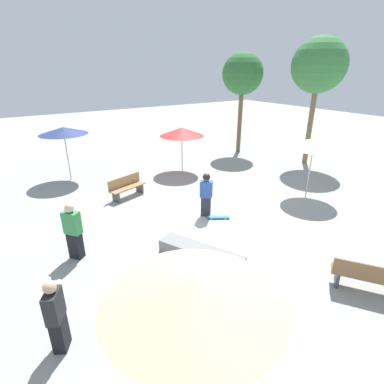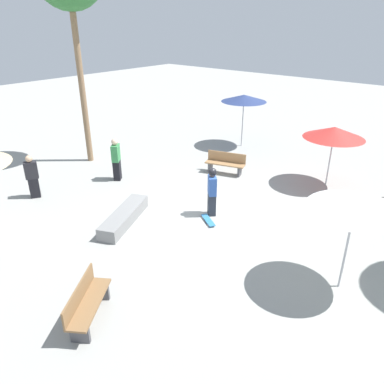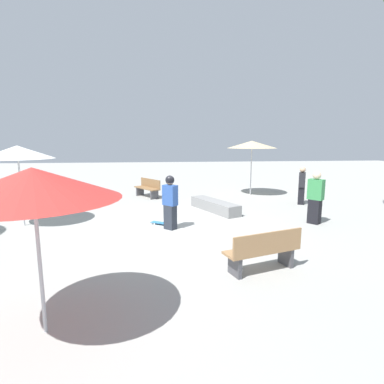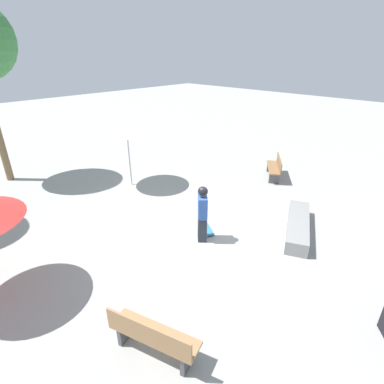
{
  "view_description": "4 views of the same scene",
  "coord_description": "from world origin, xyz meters",
  "px_view_note": "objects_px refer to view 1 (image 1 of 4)",
  "views": [
    {
      "loc": [
        7.81,
        -5.59,
        4.99
      ],
      "look_at": [
        -0.24,
        -0.29,
        0.95
      ],
      "focal_mm": 28.0,
      "sensor_mm": 36.0,
      "label": 1
    },
    {
      "loc": [
        8.54,
        6.58,
        5.83
      ],
      "look_at": [
        0.23,
        -0.42,
        0.71
      ],
      "focal_mm": 35.0,
      "sensor_mm": 36.0,
      "label": 2
    },
    {
      "loc": [
        -8.67,
        0.5,
        2.56
      ],
      "look_at": [
        -0.54,
        -0.42,
        1.19
      ],
      "focal_mm": 28.0,
      "sensor_mm": 36.0,
      "label": 3
    },
    {
      "loc": [
        -5.27,
        -4.42,
        4.78
      ],
      "look_at": [
        -0.02,
        0.59,
        1.31
      ],
      "focal_mm": 28.0,
      "sensor_mm": 36.0,
      "label": 4
    }
  ],
  "objects_px": {
    "bench_near": "(127,187)",
    "shade_umbrella_tan": "(194,291)",
    "bystander_far": "(56,316)",
    "shade_umbrella_navy": "(63,131)",
    "concrete_ledge": "(201,255)",
    "palm_tree_center_left": "(319,66)",
    "skater_main": "(206,193)",
    "skateboard": "(218,217)",
    "shade_umbrella_white": "(314,143)",
    "shade_umbrella_red": "(182,132)",
    "bystander_watching": "(73,231)",
    "bench_far": "(368,277)",
    "palm_tree_center_right": "(243,75)"
  },
  "relations": [
    {
      "from": "palm_tree_center_left",
      "to": "bench_near",
      "type": "bearing_deg",
      "value": -95.37
    },
    {
      "from": "skater_main",
      "to": "concrete_ledge",
      "type": "height_order",
      "value": "skater_main"
    },
    {
      "from": "skateboard",
      "to": "bystander_far",
      "type": "relative_size",
      "value": 0.5
    },
    {
      "from": "concrete_ledge",
      "to": "shade_umbrella_tan",
      "type": "height_order",
      "value": "shade_umbrella_tan"
    },
    {
      "from": "shade_umbrella_navy",
      "to": "palm_tree_center_right",
      "type": "relative_size",
      "value": 0.43
    },
    {
      "from": "shade_umbrella_navy",
      "to": "shade_umbrella_red",
      "type": "height_order",
      "value": "shade_umbrella_navy"
    },
    {
      "from": "palm_tree_center_left",
      "to": "skater_main",
      "type": "bearing_deg",
      "value": -75.38
    },
    {
      "from": "bench_near",
      "to": "bystander_far",
      "type": "bearing_deg",
      "value": 40.6
    },
    {
      "from": "skateboard",
      "to": "concrete_ledge",
      "type": "relative_size",
      "value": 0.32
    },
    {
      "from": "concrete_ledge",
      "to": "palm_tree_center_right",
      "type": "height_order",
      "value": "palm_tree_center_right"
    },
    {
      "from": "skateboard",
      "to": "bystander_watching",
      "type": "xyz_separation_m",
      "value": [
        -0.36,
        -4.78,
        0.77
      ]
    },
    {
      "from": "shade_umbrella_white",
      "to": "concrete_ledge",
      "type": "bearing_deg",
      "value": -78.41
    },
    {
      "from": "shade_umbrella_red",
      "to": "bystander_watching",
      "type": "distance_m",
      "value": 8.15
    },
    {
      "from": "bench_near",
      "to": "concrete_ledge",
      "type": "bearing_deg",
      "value": 72.2
    },
    {
      "from": "bench_near",
      "to": "shade_umbrella_tan",
      "type": "relative_size",
      "value": 0.63
    },
    {
      "from": "skater_main",
      "to": "shade_umbrella_white",
      "type": "xyz_separation_m",
      "value": [
        0.89,
        4.5,
        1.39
      ]
    },
    {
      "from": "shade_umbrella_navy",
      "to": "bench_near",
      "type": "bearing_deg",
      "value": 23.21
    },
    {
      "from": "bench_far",
      "to": "bystander_far",
      "type": "height_order",
      "value": "bystander_far"
    },
    {
      "from": "skateboard",
      "to": "bench_near",
      "type": "height_order",
      "value": "bench_near"
    },
    {
      "from": "skateboard",
      "to": "concrete_ledge",
      "type": "height_order",
      "value": "concrete_ledge"
    },
    {
      "from": "bench_far",
      "to": "shade_umbrella_tan",
      "type": "distance_m",
      "value": 5.36
    },
    {
      "from": "shade_umbrella_white",
      "to": "shade_umbrella_navy",
      "type": "xyz_separation_m",
      "value": [
        -7.5,
        -7.69,
        0.07
      ]
    },
    {
      "from": "skater_main",
      "to": "bench_far",
      "type": "height_order",
      "value": "skater_main"
    },
    {
      "from": "bench_near",
      "to": "shade_umbrella_red",
      "type": "relative_size",
      "value": 0.74
    },
    {
      "from": "bystander_watching",
      "to": "bench_near",
      "type": "bearing_deg",
      "value": -78.47
    },
    {
      "from": "shade_umbrella_navy",
      "to": "palm_tree_center_right",
      "type": "height_order",
      "value": "palm_tree_center_right"
    },
    {
      "from": "skateboard",
      "to": "palm_tree_center_left",
      "type": "distance_m",
      "value": 10.0
    },
    {
      "from": "bystander_far",
      "to": "shade_umbrella_navy",
      "type": "bearing_deg",
      "value": 15.71
    },
    {
      "from": "skateboard",
      "to": "shade_umbrella_red",
      "type": "relative_size",
      "value": 0.35
    },
    {
      "from": "shade_umbrella_tan",
      "to": "palm_tree_center_left",
      "type": "xyz_separation_m",
      "value": [
        -7.63,
        12.61,
        2.59
      ]
    },
    {
      "from": "skater_main",
      "to": "bystander_watching",
      "type": "distance_m",
      "value": 4.56
    },
    {
      "from": "bench_far",
      "to": "bystander_watching",
      "type": "relative_size",
      "value": 0.94
    },
    {
      "from": "shade_umbrella_tan",
      "to": "bystander_far",
      "type": "relative_size",
      "value": 1.67
    },
    {
      "from": "shade_umbrella_tan",
      "to": "palm_tree_center_right",
      "type": "xyz_separation_m",
      "value": [
        -11.46,
        11.02,
        2.14
      ]
    },
    {
      "from": "shade_umbrella_red",
      "to": "bystander_far",
      "type": "bearing_deg",
      "value": -44.02
    },
    {
      "from": "shade_umbrella_red",
      "to": "skateboard",
      "type": "bearing_deg",
      "value": -18.01
    },
    {
      "from": "skater_main",
      "to": "palm_tree_center_right",
      "type": "bearing_deg",
      "value": 85.85
    },
    {
      "from": "skateboard",
      "to": "bench_far",
      "type": "height_order",
      "value": "bench_far"
    },
    {
      "from": "concrete_ledge",
      "to": "shade_umbrella_navy",
      "type": "distance_m",
      "value": 9.15
    },
    {
      "from": "bench_near",
      "to": "shade_umbrella_red",
      "type": "bearing_deg",
      "value": -174.53
    },
    {
      "from": "bench_near",
      "to": "shade_umbrella_navy",
      "type": "bearing_deg",
      "value": -84.35
    },
    {
      "from": "bench_near",
      "to": "bystander_watching",
      "type": "bearing_deg",
      "value": 31.46
    },
    {
      "from": "palm_tree_center_right",
      "to": "bystander_watching",
      "type": "xyz_separation_m",
      "value": [
        6.14,
        -11.44,
        -3.74
      ]
    },
    {
      "from": "bystander_far",
      "to": "skateboard",
      "type": "bearing_deg",
      "value": -36.69
    },
    {
      "from": "bench_far",
      "to": "shade_umbrella_white",
      "type": "relative_size",
      "value": 0.64
    },
    {
      "from": "shade_umbrella_red",
      "to": "bystander_far",
      "type": "relative_size",
      "value": 1.44
    },
    {
      "from": "skateboard",
      "to": "shade_umbrella_white",
      "type": "distance_m",
      "value": 4.83
    },
    {
      "from": "shade_umbrella_white",
      "to": "bystander_far",
      "type": "height_order",
      "value": "shade_umbrella_white"
    },
    {
      "from": "skateboard",
      "to": "palm_tree_center_left",
      "type": "relative_size",
      "value": 0.12
    },
    {
      "from": "concrete_ledge",
      "to": "palm_tree_center_left",
      "type": "relative_size",
      "value": 0.39
    }
  ]
}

